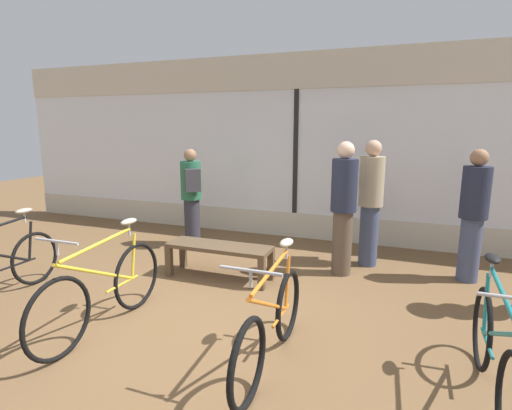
# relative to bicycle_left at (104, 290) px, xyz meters

# --- Properties ---
(ground_plane) EXTENTS (24.00, 24.00, 0.00)m
(ground_plane) POSITION_rel_bicycle_left_xyz_m (0.85, 0.50, -0.41)
(ground_plane) COLOR brown
(shop_back_wall) EXTENTS (12.00, 0.08, 3.20)m
(shop_back_wall) POSITION_rel_bicycle_left_xyz_m (0.85, 3.93, 1.23)
(shop_back_wall) COLOR beige
(shop_back_wall) RESTS_ON ground_plane
(bicycle_left) EXTENTS (0.46, 1.80, 1.05)m
(bicycle_left) POSITION_rel_bicycle_left_xyz_m (0.00, 0.00, 0.00)
(bicycle_left) COLOR black
(bicycle_left) RESTS_ON ground_plane
(bicycle_right) EXTENTS (0.46, 1.67, 1.01)m
(bicycle_right) POSITION_rel_bicycle_left_xyz_m (1.74, -0.01, -0.03)
(bicycle_right) COLOR black
(bicycle_right) RESTS_ON ground_plane
(bicycle_far_right) EXTENTS (0.46, 1.72, 1.02)m
(bicycle_far_right) POSITION_rel_bicycle_left_xyz_m (3.36, 0.10, -0.02)
(bicycle_far_right) COLOR black
(bicycle_far_right) RESTS_ON ground_plane
(display_bench) EXTENTS (1.40, 0.44, 0.45)m
(display_bench) POSITION_rel_bicycle_left_xyz_m (0.45, 1.64, -0.04)
(display_bench) COLOR brown
(display_bench) RESTS_ON ground_plane
(customer_near_rack) EXTENTS (0.42, 0.42, 1.71)m
(customer_near_rack) POSITION_rel_bicycle_left_xyz_m (3.51, 2.70, 0.49)
(customer_near_rack) COLOR #424C6B
(customer_near_rack) RESTS_ON ground_plane
(customer_by_window) EXTENTS (0.42, 0.54, 1.79)m
(customer_by_window) POSITION_rel_bicycle_left_xyz_m (2.23, 2.87, 0.56)
(customer_by_window) COLOR #424C6B
(customer_by_window) RESTS_ON ground_plane
(customer_mid_floor) EXTENTS (0.52, 0.56, 1.62)m
(customer_mid_floor) POSITION_rel_bicycle_left_xyz_m (-0.62, 2.81, 0.46)
(customer_mid_floor) COLOR #2D2D38
(customer_mid_floor) RESTS_ON ground_plane
(customer_near_bench) EXTENTS (0.41, 0.41, 1.79)m
(customer_near_bench) POSITION_rel_bicycle_left_xyz_m (1.94, 2.35, 0.54)
(customer_near_bench) COLOR brown
(customer_near_bench) RESTS_ON ground_plane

